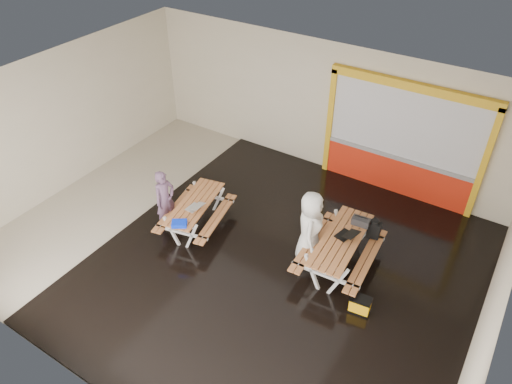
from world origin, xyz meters
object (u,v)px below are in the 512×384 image
Objects in this scene: picnic_table_left at (196,209)px; person_right at (310,228)px; laptop_right at (347,235)px; dark_case at (318,260)px; person_left at (165,200)px; picnic_table_right at (340,245)px; blue_pouch at (179,224)px; toolbox at (361,221)px; fluke_bag at (360,305)px; laptop_left at (195,207)px; backpack at (374,229)px.

person_right reaches higher than picnic_table_left.
dark_case is (-0.46, -0.24, -0.75)m from laptop_right.
person_left is at bearing -167.83° from dark_case.
blue_pouch is at bearing -155.99° from picnic_table_right.
fluke_bag is at bearing -64.91° from toolbox.
person_left is at bearing -167.09° from picnic_table_right.
fluke_bag is (0.79, -0.98, -0.66)m from laptop_right.
person_left is at bearing -165.91° from laptop_right.
laptop_left is 0.78× the size of laptop_right.
person_left reaches higher than picnic_table_right.
laptop_left is at bearing -166.44° from picnic_table_right.
picnic_table_right is 3.25m from laptop_left.
backpack is 1.03× the size of dark_case.
backpack is at bearing -61.24° from person_left.
picnic_table_left reaches higher than fluke_bag.
laptop_right is at bearing -120.42° from backpack.
toolbox is at bearing 75.63° from picnic_table_right.
picnic_table_left is 4.66× the size of backpack.
picnic_table_right is at bearing 10.12° from picnic_table_left.
person_left reaches higher than laptop_left.
backpack is (3.51, 2.09, -0.03)m from blue_pouch.
dark_case is (3.50, 0.76, -0.65)m from person_left.
toolbox is at bearing 115.09° from fluke_bag.
person_left is 4.09m from laptop_right.
dark_case is 1.45m from fluke_bag.
laptop_right is at bearing 27.51° from dark_case.
dark_case is at bearing -160.78° from picnic_table_right.
person_left is 4.65× the size of blue_pouch.
picnic_table_left is 4.17m from fluke_bag.
dark_case is at bearing -119.33° from person_right.
backpack reaches higher than picnic_table_right.
blue_pouch reaches higher than fluke_bag.
laptop_left reaches higher than dark_case.
backpack is at bearing 19.33° from picnic_table_left.
person_left is 3.43× the size of fluke_bag.
picnic_table_left is 0.96× the size of picnic_table_right.
laptop_right is (0.72, 0.21, 0.01)m from person_right.
picnic_table_left is at bearing -54.94° from person_left.
person_left is at bearing -159.58° from backpack.
picnic_table_left is at bearing 128.88° from laptop_left.
person_left is 0.95m from blue_pouch.
blue_pouch is (-3.08, -1.37, 0.16)m from picnic_table_right.
dark_case is at bearing 149.28° from fluke_bag.
person_left is 3.64m from dark_case.
person_right is at bearing 10.36° from picnic_table_left.
fluke_bag is (1.24, -0.74, 0.09)m from dark_case.
laptop_right is (3.36, 0.69, 0.31)m from picnic_table_left.
picnic_table_left is at bearing 104.71° from blue_pouch.
blue_pouch reaches higher than dark_case.
laptop_left is 3.87m from backpack.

